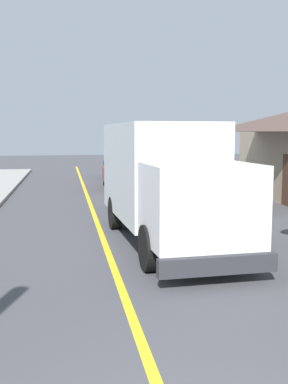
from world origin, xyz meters
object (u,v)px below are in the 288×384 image
(parked_van_across, at_px, (223,187))
(parked_car_far, at_px, (120,166))
(parked_car_mid, at_px, (121,174))
(parked_car_near, at_px, (140,188))
(box_truck, at_px, (165,177))

(parked_van_across, bearing_deg, parked_car_far, 101.76)
(parked_car_mid, bearing_deg, parked_car_far, 83.53)
(parked_car_far, relative_size, parked_van_across, 1.00)
(parked_car_near, distance_m, parked_car_mid, 6.56)
(box_truck, bearing_deg, parked_car_mid, 88.55)
(parked_car_far, bearing_deg, parked_car_near, -93.26)
(parked_car_near, relative_size, parked_van_across, 0.99)
(parked_car_near, relative_size, parked_car_far, 0.99)
(parked_car_near, bearing_deg, parked_van_across, -7.27)
(parked_car_mid, xyz_separation_m, parked_car_far, (0.63, 5.57, 0.00))
(parked_car_near, bearing_deg, parked_car_far, 86.74)
(box_truck, relative_size, parked_car_far, 1.64)
(parked_car_near, distance_m, parked_van_across, 3.33)
(parked_van_across, bearing_deg, parked_car_near, 172.73)
(parked_car_mid, distance_m, parked_van_across, 7.70)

